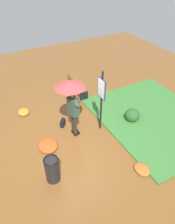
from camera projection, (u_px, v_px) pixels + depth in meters
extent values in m
plane|color=brown|center=(73.00, 138.00, 7.39)|extent=(18.00, 18.00, 0.00)
cube|color=#387533|center=(153.00, 116.00, 8.31)|extent=(4.80, 4.00, 0.05)
cylinder|color=#2D2823|center=(75.00, 126.00, 7.26)|extent=(0.12, 0.12, 0.86)
cylinder|color=#2D2823|center=(73.00, 123.00, 7.38)|extent=(0.12, 0.12, 0.86)
cube|color=black|center=(77.00, 134.00, 7.51)|extent=(0.15, 0.24, 0.08)
cube|color=black|center=(74.00, 131.00, 7.64)|extent=(0.15, 0.24, 0.08)
cube|color=#334738|center=(73.00, 107.00, 6.87)|extent=(0.42, 0.31, 0.64)
sphere|color=#8C664C|center=(73.00, 95.00, 6.59)|extent=(0.20, 0.20, 0.20)
ellipsoid|color=black|center=(73.00, 94.00, 6.57)|extent=(0.20, 0.20, 0.15)
cylinder|color=#334738|center=(77.00, 104.00, 6.60)|extent=(0.18, 0.13, 0.18)
cylinder|color=#334738|center=(76.00, 101.00, 6.57)|extent=(0.24, 0.11, 0.33)
cube|color=black|center=(74.00, 96.00, 6.54)|extent=(0.07, 0.03, 0.14)
cylinder|color=#334738|center=(71.00, 98.00, 6.83)|extent=(0.11, 0.10, 0.09)
cylinder|color=#334738|center=(70.00, 96.00, 6.76)|extent=(0.10, 0.09, 0.23)
cylinder|color=#A5A5AD|center=(70.00, 88.00, 6.56)|extent=(0.02, 0.02, 0.41)
cone|color=#B22D2D|center=(70.00, 85.00, 6.51)|extent=(0.96, 0.96, 0.16)
sphere|color=#A5A5AD|center=(70.00, 82.00, 6.44)|extent=(0.02, 0.02, 0.02)
cylinder|color=black|center=(101.00, 102.00, 7.11)|extent=(0.07, 0.07, 2.30)
cube|color=navy|center=(102.00, 88.00, 6.77)|extent=(0.44, 0.04, 0.70)
cube|color=silver|center=(101.00, 89.00, 6.76)|extent=(0.38, 0.01, 0.64)
cube|color=black|center=(63.00, 123.00, 7.85)|extent=(0.32, 0.30, 0.24)
torus|color=black|center=(62.00, 120.00, 7.76)|extent=(0.15, 0.12, 0.18)
cube|color=black|center=(84.00, 96.00, 9.13)|extent=(0.08, 0.36, 0.44)
cube|color=black|center=(71.00, 83.00, 10.02)|extent=(0.08, 0.36, 0.44)
cube|color=brown|center=(80.00, 84.00, 9.48)|extent=(1.40, 0.19, 0.04)
cube|color=brown|center=(77.00, 84.00, 9.43)|extent=(1.40, 0.19, 0.04)
cube|color=brown|center=(75.00, 85.00, 9.39)|extent=(1.40, 0.19, 0.04)
cube|color=brown|center=(74.00, 83.00, 9.31)|extent=(1.40, 0.13, 0.10)
cube|color=brown|center=(74.00, 81.00, 9.22)|extent=(1.40, 0.13, 0.10)
cylinder|color=black|center=(52.00, 170.00, 5.83)|extent=(0.40, 0.40, 0.80)
torus|color=black|center=(51.00, 160.00, 5.58)|extent=(0.42, 0.42, 0.04)
ellipsoid|color=#285628|center=(132.00, 115.00, 8.01)|extent=(0.56, 0.56, 0.50)
ellipsoid|color=#1E421E|center=(131.00, 114.00, 8.21)|extent=(0.33, 0.33, 0.33)
ellipsoid|color=#C68428|center=(24.00, 112.00, 8.50)|extent=(0.54, 0.43, 0.12)
ellipsoid|color=#A86023|center=(142.00, 169.00, 6.27)|extent=(0.53, 0.43, 0.12)
ellipsoid|color=#B74C1E|center=(48.00, 145.00, 7.01)|extent=(0.78, 0.63, 0.17)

